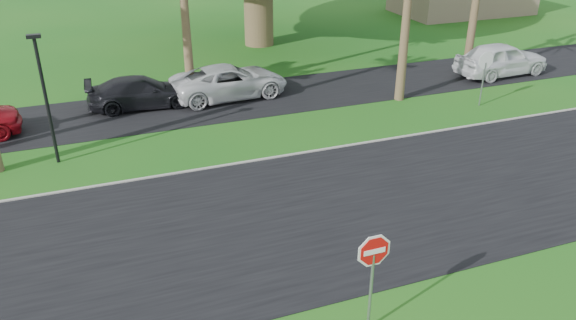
% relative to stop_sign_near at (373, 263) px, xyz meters
% --- Properties ---
extents(ground, '(120.00, 120.00, 0.00)m').
position_rel_stop_sign_near_xyz_m(ground, '(-0.50, 3.00, -1.77)').
color(ground, '#165816').
rests_on(ground, ground).
extents(road, '(120.00, 8.00, 0.02)m').
position_rel_stop_sign_near_xyz_m(road, '(-0.50, 5.00, -1.76)').
color(road, black).
rests_on(road, ground).
extents(parking_strip, '(120.00, 5.00, 0.02)m').
position_rel_stop_sign_near_xyz_m(parking_strip, '(-0.50, 15.50, -1.76)').
color(parking_strip, black).
rests_on(parking_strip, ground).
extents(curb, '(120.00, 0.12, 0.06)m').
position_rel_stop_sign_near_xyz_m(curb, '(-0.50, 9.05, -1.74)').
color(curb, gray).
rests_on(curb, ground).
extents(stop_sign_near, '(1.05, 0.07, 2.62)m').
position_rel_stop_sign_near_xyz_m(stop_sign_near, '(0.00, 0.00, 0.00)').
color(stop_sign_near, gray).
rests_on(stop_sign_near, ground).
extents(stop_sign_far, '(1.05, 0.07, 2.62)m').
position_rel_stop_sign_near_xyz_m(stop_sign_far, '(11.50, 11.00, 0.00)').
color(stop_sign_far, gray).
rests_on(stop_sign_far, ground).
extents(streetlight_right, '(0.45, 0.25, 4.64)m').
position_rel_stop_sign_near_xyz_m(streetlight_right, '(-6.50, 11.50, 0.88)').
color(streetlight_right, black).
rests_on(streetlight_right, ground).
extents(car_dark, '(4.79, 2.07, 1.37)m').
position_rel_stop_sign_near_xyz_m(car_dark, '(-2.87, 16.16, -1.09)').
color(car_dark, black).
rests_on(car_dark, ground).
extents(car_minivan, '(5.64, 2.94, 1.52)m').
position_rel_stop_sign_near_xyz_m(car_minivan, '(1.17, 16.06, -1.02)').
color(car_minivan, silver).
rests_on(car_minivan, ground).
extents(car_pickup, '(5.17, 2.30, 1.73)m').
position_rel_stop_sign_near_xyz_m(car_pickup, '(15.39, 14.42, -0.91)').
color(car_pickup, white).
rests_on(car_pickup, ground).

